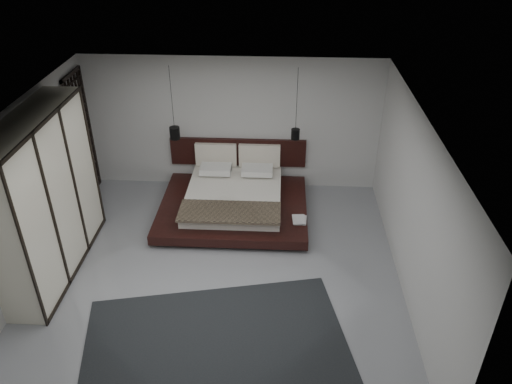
# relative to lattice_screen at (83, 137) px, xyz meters

# --- Properties ---
(floor) EXTENTS (6.00, 6.00, 0.00)m
(floor) POSITION_rel_lattice_screen_xyz_m (2.95, -2.45, -1.30)
(floor) COLOR gray
(floor) RESTS_ON ground
(ceiling) EXTENTS (6.00, 6.00, 0.00)m
(ceiling) POSITION_rel_lattice_screen_xyz_m (2.95, -2.45, 1.50)
(ceiling) COLOR white
(ceiling) RESTS_ON wall_back
(wall_back) EXTENTS (6.00, 0.00, 6.00)m
(wall_back) POSITION_rel_lattice_screen_xyz_m (2.95, 0.55, 0.10)
(wall_back) COLOR #B8B7B5
(wall_back) RESTS_ON floor
(wall_front) EXTENTS (6.00, 0.00, 6.00)m
(wall_front) POSITION_rel_lattice_screen_xyz_m (2.95, -5.45, 0.10)
(wall_front) COLOR #B8B7B5
(wall_front) RESTS_ON floor
(wall_left) EXTENTS (0.00, 6.00, 6.00)m
(wall_left) POSITION_rel_lattice_screen_xyz_m (-0.05, -2.45, 0.10)
(wall_left) COLOR #B8B7B5
(wall_left) RESTS_ON floor
(wall_right) EXTENTS (0.00, 6.00, 6.00)m
(wall_right) POSITION_rel_lattice_screen_xyz_m (5.95, -2.45, 0.10)
(wall_right) COLOR #B8B7B5
(wall_right) RESTS_ON floor
(lattice_screen) EXTENTS (0.05, 0.90, 2.60)m
(lattice_screen) POSITION_rel_lattice_screen_xyz_m (0.00, 0.00, 0.00)
(lattice_screen) COLOR black
(lattice_screen) RESTS_ON floor
(bed) EXTENTS (2.84, 2.42, 1.09)m
(bed) POSITION_rel_lattice_screen_xyz_m (3.05, -0.54, -1.01)
(bed) COLOR black
(bed) RESTS_ON floor
(book_lower) EXTENTS (0.26, 0.34, 0.03)m
(book_lower) POSITION_rel_lattice_screen_xyz_m (4.21, -1.21, -1.02)
(book_lower) COLOR #99724C
(book_lower) RESTS_ON bed
(book_upper) EXTENTS (0.25, 0.33, 0.02)m
(book_upper) POSITION_rel_lattice_screen_xyz_m (4.19, -1.24, -0.99)
(book_upper) COLOR #99724C
(book_upper) RESTS_ON book_lower
(pendant_left) EXTENTS (0.20, 0.20, 1.45)m
(pendant_left) POSITION_rel_lattice_screen_xyz_m (1.88, -0.09, 0.17)
(pendant_left) COLOR black
(pendant_left) RESTS_ON ceiling
(pendant_right) EXTENTS (0.17, 0.17, 1.40)m
(pendant_right) POSITION_rel_lattice_screen_xyz_m (4.21, -0.09, 0.21)
(pendant_right) COLOR black
(pendant_right) RESTS_ON ceiling
(wardrobe) EXTENTS (0.65, 2.76, 2.71)m
(wardrobe) POSITION_rel_lattice_screen_xyz_m (0.25, -2.39, 0.05)
(wardrobe) COLOR silver
(wardrobe) RESTS_ON floor
(rug) EXTENTS (4.13, 3.32, 0.02)m
(rug) POSITION_rel_lattice_screen_xyz_m (3.14, -4.15, -1.29)
(rug) COLOR black
(rug) RESTS_ON floor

